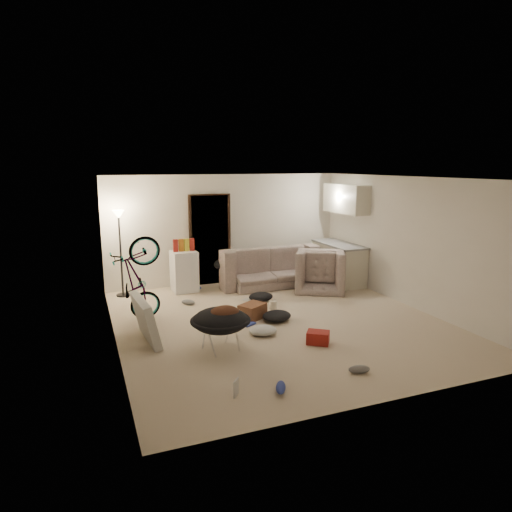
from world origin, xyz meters
name	(u,v)px	position (x,y,z in m)	size (l,w,h in m)	color
floor	(278,322)	(0.00, 0.00, -0.01)	(5.50, 6.00, 0.02)	beige
ceiling	(280,177)	(0.00, 0.00, 2.51)	(5.50, 6.00, 0.02)	white
wall_back	(226,229)	(0.00, 3.01, 1.25)	(5.50, 0.02, 2.50)	white
wall_front	(390,300)	(0.00, -3.01, 1.25)	(5.50, 0.02, 2.50)	white
wall_left	(111,265)	(-2.76, 0.00, 1.25)	(0.02, 6.00, 2.50)	white
wall_right	(410,242)	(2.76, 0.00, 1.25)	(0.02, 6.00, 2.50)	white
doorway	(210,240)	(-0.40, 2.97, 1.02)	(0.85, 0.10, 2.04)	black
door_trim	(210,240)	(-0.40, 2.94, 1.02)	(0.97, 0.04, 2.10)	black
floor_lamp	(120,234)	(-2.40, 2.65, 1.31)	(0.28, 0.28, 1.81)	black
kitchen_counter	(339,264)	(2.43, 2.00, 0.44)	(0.60, 1.50, 0.88)	beige
counter_top	(339,244)	(2.43, 2.00, 0.90)	(0.64, 1.54, 0.04)	gray
kitchen_uppers	(346,199)	(2.56, 2.00, 1.95)	(0.38, 1.40, 0.65)	beige
sofa	(266,270)	(0.78, 2.45, 0.33)	(2.29, 0.90, 0.67)	#3F473E
armchair	(320,274)	(1.75, 1.66, 0.34)	(1.04, 0.91, 0.67)	#3F473E
bicycle	(138,299)	(-2.30, 0.89, 0.41)	(0.54, 1.56, 0.82)	black
book_asset	(234,398)	(-1.59, -2.29, 0.01)	(0.15, 0.21, 0.02)	maroon
mini_fridge	(184,271)	(-1.10, 2.55, 0.44)	(0.52, 0.52, 0.88)	white
snack_box_0	(176,246)	(-1.27, 2.55, 1.00)	(0.10, 0.07, 0.30)	maroon
snack_box_1	(181,246)	(-1.15, 2.55, 1.00)	(0.10, 0.07, 0.30)	#B66516
snack_box_2	(187,246)	(-1.03, 2.55, 1.00)	(0.10, 0.07, 0.30)	gold
snack_box_3	(192,245)	(-0.91, 2.55, 1.00)	(0.10, 0.07, 0.30)	maroon
saucer_chair	(220,326)	(-1.31, -0.84, 0.38)	(0.90, 0.90, 0.64)	silver
hoodie	(224,313)	(-1.26, -0.87, 0.57)	(0.48, 0.40, 0.22)	#482518
sofa_drape	(226,264)	(-0.17, 2.45, 0.54)	(0.56, 0.46, 0.28)	black
tv_box	(145,319)	(-2.30, -0.06, 0.35)	(0.13, 1.06, 0.70)	silver
drink_case_a	(252,311)	(-0.36, 0.33, 0.13)	(0.46, 0.33, 0.26)	brown
drink_case_b	(318,338)	(0.16, -1.15, 0.10)	(0.33, 0.25, 0.19)	maroon
juicer	(273,304)	(0.20, 0.69, 0.09)	(0.15, 0.15, 0.22)	silver
newspaper	(257,300)	(0.11, 1.31, 0.00)	(0.39, 0.51, 0.01)	#BCB5AD
book_blue	(245,323)	(-0.59, 0.10, 0.02)	(0.24, 0.32, 0.03)	#293A97
book_white	(259,331)	(-0.52, -0.37, 0.01)	(0.20, 0.27, 0.02)	silver
shoe_0	(196,289)	(-0.88, 2.45, 0.05)	(0.28, 0.11, 0.10)	#293A97
shoe_1	(188,302)	(-1.26, 1.53, 0.05)	(0.28, 0.11, 0.10)	slate
shoe_2	(281,387)	(-1.00, -2.33, 0.05)	(0.29, 0.12, 0.11)	#293A97
shoe_3	(359,369)	(0.17, -2.25, 0.05)	(0.29, 0.12, 0.11)	slate
clothes_lump_a	(277,316)	(-0.01, 0.05, 0.09)	(0.53, 0.46, 0.17)	black
clothes_lump_b	(261,297)	(0.18, 1.28, 0.08)	(0.51, 0.45, 0.16)	black
clothes_lump_c	(263,330)	(-0.49, -0.48, 0.07)	(0.46, 0.39, 0.14)	silver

